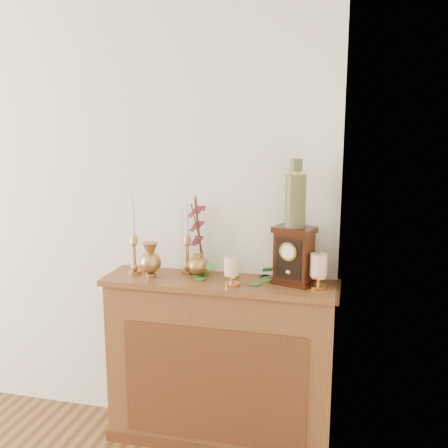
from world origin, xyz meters
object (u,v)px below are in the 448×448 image
(ceramic_vase, at_px, (295,197))
(mantel_clock, at_px, (294,256))
(candlestick_left, at_px, (134,248))
(ginger_jar, at_px, (198,238))
(bud_vase, at_px, (150,260))
(candlestick_center, at_px, (187,248))

(ceramic_vase, bearing_deg, mantel_clock, -109.69)
(candlestick_left, relative_size, ginger_jar, 0.99)
(candlestick_left, xyz_separation_m, bud_vase, (0.11, -0.03, -0.05))
(candlestick_left, xyz_separation_m, candlestick_center, (0.27, 0.09, -0.00))
(candlestick_left, height_order, ginger_jar, ginger_jar)
(ginger_jar, distance_m, mantel_clock, 0.53)
(candlestick_left, relative_size, mantel_clock, 1.47)
(ginger_jar, relative_size, ceramic_vase, 1.30)
(bud_vase, relative_size, ginger_jar, 0.42)
(bud_vase, bearing_deg, candlestick_left, 163.99)
(candlestick_left, relative_size, candlestick_center, 1.03)
(mantel_clock, height_order, ceramic_vase, ceramic_vase)
(bud_vase, bearing_deg, ceramic_vase, 4.89)
(candlestick_center, relative_size, ginger_jar, 0.96)
(bud_vase, xyz_separation_m, ceramic_vase, (0.75, 0.06, 0.36))
(candlestick_left, bearing_deg, bud_vase, -16.01)
(candlestick_left, distance_m, bud_vase, 0.12)
(candlestick_center, bearing_deg, candlestick_left, -162.05)
(candlestick_left, height_order, candlestick_center, candlestick_left)
(ginger_jar, xyz_separation_m, mantel_clock, (0.52, -0.05, -0.05))
(candlestick_center, relative_size, mantel_clock, 1.43)
(candlestick_left, distance_m, ceramic_vase, 0.91)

